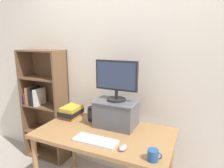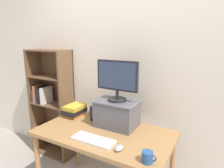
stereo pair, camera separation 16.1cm
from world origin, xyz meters
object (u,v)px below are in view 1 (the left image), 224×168
at_px(computer_monitor, 116,79).
at_px(coffee_mug, 153,155).
at_px(bookshelf_unit, 45,104).
at_px(riser_box, 116,112).
at_px(keyboard, 95,141).
at_px(computer_mouse, 123,147).
at_px(book_stack, 71,112).
at_px(desk_speaker, 92,114).
at_px(desk, 105,139).

height_order(computer_monitor, coffee_mug, computer_monitor).
height_order(bookshelf_unit, riser_box, bookshelf_unit).
distance_m(keyboard, computer_mouse, 0.27).
distance_m(book_stack, coffee_mug, 1.16).
height_order(riser_box, computer_monitor, computer_monitor).
bearing_deg(book_stack, desk_speaker, 1.57).
height_order(bookshelf_unit, computer_mouse, bookshelf_unit).
relative_size(riser_box, book_stack, 1.65).
height_order(bookshelf_unit, book_stack, bookshelf_unit).
relative_size(keyboard, book_stack, 1.51).
relative_size(computer_mouse, desk_speaker, 0.66).
bearing_deg(riser_box, book_stack, 179.95).
bearing_deg(riser_box, coffee_mug, -42.50).
relative_size(coffee_mug, desk_speaker, 0.71).
relative_size(desk, keyboard, 3.32).
bearing_deg(computer_mouse, desk, 141.20).
height_order(riser_box, computer_mouse, riser_box).
bearing_deg(coffee_mug, desk_speaker, 149.79).
bearing_deg(riser_box, desk_speaker, 178.46).
relative_size(bookshelf_unit, desk_speaker, 9.64).
xyz_separation_m(bookshelf_unit, keyboard, (1.13, -0.60, 0.00)).
xyz_separation_m(book_stack, desk_speaker, (0.27, 0.01, 0.01)).
xyz_separation_m(desk, book_stack, (-0.52, 0.18, 0.15)).
relative_size(book_stack, coffee_mug, 2.34).
bearing_deg(coffee_mug, desk, 153.22).
distance_m(desk, book_stack, 0.57).
distance_m(bookshelf_unit, desk_speaker, 0.90).
distance_m(bookshelf_unit, coffee_mug, 1.79).
bearing_deg(computer_monitor, desk_speaker, 178.19).
bearing_deg(bookshelf_unit, coffee_mug, -21.80).
bearing_deg(book_stack, computer_mouse, -26.78).
bearing_deg(desk_speaker, desk, -36.92).
bearing_deg(computer_monitor, book_stack, 179.81).
relative_size(desk, bookshelf_unit, 0.87).
relative_size(riser_box, computer_monitor, 0.99).
height_order(keyboard, computer_mouse, computer_mouse).
distance_m(book_stack, desk_speaker, 0.27).
height_order(keyboard, book_stack, book_stack).
bearing_deg(keyboard, riser_box, 85.06).
bearing_deg(riser_box, computer_monitor, -90.00).
xyz_separation_m(riser_box, computer_monitor, (-0.00, -0.00, 0.36)).
bearing_deg(keyboard, computer_mouse, -3.07).
distance_m(bookshelf_unit, keyboard, 1.28).
bearing_deg(desk_speaker, keyboard, -56.55).
relative_size(keyboard, computer_mouse, 3.84).
xyz_separation_m(desk, coffee_mug, (0.54, -0.27, 0.13)).
xyz_separation_m(computer_monitor, desk_speaker, (-0.30, 0.01, -0.43)).
height_order(desk, desk_speaker, desk_speaker).
height_order(computer_monitor, keyboard, computer_monitor).
xyz_separation_m(keyboard, computer_mouse, (0.27, -0.01, 0.01)).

